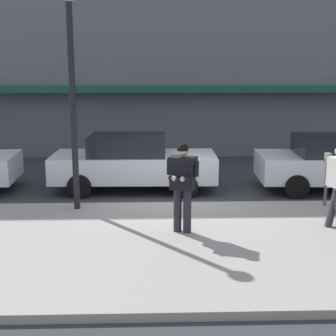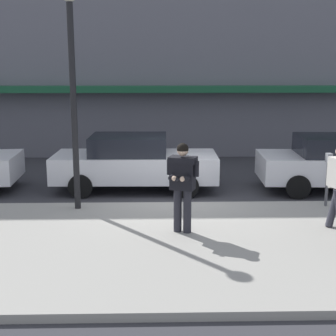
# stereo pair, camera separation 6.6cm
# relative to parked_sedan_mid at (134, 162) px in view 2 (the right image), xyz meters

# --- Properties ---
(ground_plane) EXTENTS (80.00, 80.00, 0.00)m
(ground_plane) POSITION_rel_parked_sedan_mid_xyz_m (1.14, -1.57, -0.79)
(ground_plane) COLOR #333338
(sidewalk) EXTENTS (32.00, 5.30, 0.14)m
(sidewalk) POSITION_rel_parked_sedan_mid_xyz_m (2.14, -4.42, -0.72)
(sidewalk) COLOR #99968E
(sidewalk) RESTS_ON ground
(curb_paint_line) EXTENTS (28.00, 0.12, 0.01)m
(curb_paint_line) POSITION_rel_parked_sedan_mid_xyz_m (2.14, -1.52, -0.79)
(curb_paint_line) COLOR silver
(curb_paint_line) RESTS_ON ground
(storefront_facade) EXTENTS (28.00, 4.70, 10.23)m
(storefront_facade) POSITION_rel_parked_sedan_mid_xyz_m (2.14, 6.92, 4.31)
(storefront_facade) COLOR slate
(storefront_facade) RESTS_ON ground
(parked_sedan_mid) EXTENTS (4.53, 1.99, 1.54)m
(parked_sedan_mid) POSITION_rel_parked_sedan_mid_xyz_m (0.00, 0.00, 0.00)
(parked_sedan_mid) COLOR silver
(parked_sedan_mid) RESTS_ON ground
(man_texting_on_phone) EXTENTS (0.62, 0.65, 1.81)m
(man_texting_on_phone) POSITION_rel_parked_sedan_mid_xyz_m (1.14, -3.91, 0.46)
(man_texting_on_phone) COLOR #23232B
(man_texting_on_phone) RESTS_ON sidewalk
(street_lamp_post) EXTENTS (0.36, 0.36, 4.88)m
(street_lamp_post) POSITION_rel_parked_sedan_mid_xyz_m (-1.22, -2.22, 2.35)
(street_lamp_post) COLOR black
(street_lamp_post) RESTS_ON sidewalk
(parking_meter) EXTENTS (0.12, 0.18, 1.27)m
(parking_meter) POSITION_rel_parked_sedan_mid_xyz_m (4.66, -2.17, 0.18)
(parking_meter) COLOR #4C4C51
(parking_meter) RESTS_ON sidewalk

